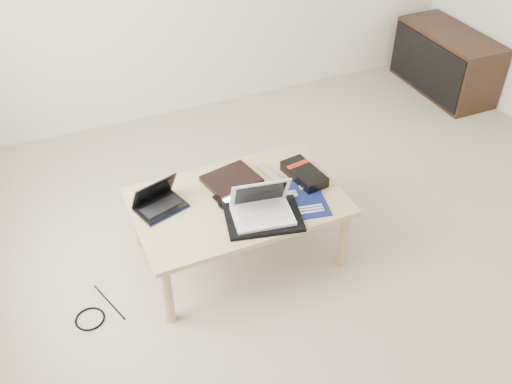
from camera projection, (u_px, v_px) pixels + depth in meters
name	position (u px, v px, depth m)	size (l,w,h in m)	color
ground	(345.00, 264.00, 3.21)	(4.00, 4.00, 0.00)	#C0B59C
coffee_table	(238.00, 206.00, 3.06)	(1.10, 0.70, 0.40)	#DBB584
media_cabinet	(445.00, 62.00, 4.64)	(0.41, 0.90, 0.50)	#331D15
book	(231.00, 180.00, 3.14)	(0.32, 0.28, 0.03)	black
netbook	(159.00, 202.00, 2.95)	(0.29, 0.24, 0.17)	black
tablet	(242.00, 197.00, 3.03)	(0.29, 0.25, 0.01)	black
remote	(270.00, 174.00, 3.18)	(0.09, 0.22, 0.02)	#A8A8AD
neoprene_sleeve	(263.00, 217.00, 2.90)	(0.38, 0.28, 0.02)	black
white_laptop	(262.00, 208.00, 2.88)	(0.33, 0.26, 0.20)	white
motherboard	(300.00, 199.00, 3.02)	(0.31, 0.37, 0.01)	#0C0F52
gpu_box	(304.00, 174.00, 3.15)	(0.18, 0.29, 0.06)	black
cable_coil	(228.00, 203.00, 2.99)	(0.11, 0.11, 0.01)	black
floor_cable_coil	(90.00, 319.00, 2.90)	(0.15, 0.15, 0.01)	black
floor_cable_trail	(109.00, 302.00, 2.99)	(0.01, 0.01, 0.31)	black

